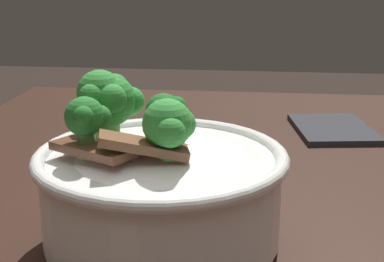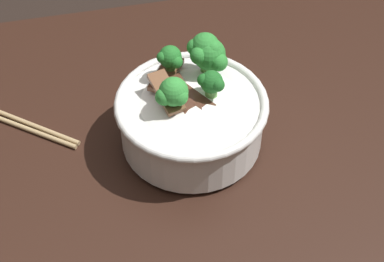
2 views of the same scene
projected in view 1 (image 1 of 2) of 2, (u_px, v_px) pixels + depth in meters
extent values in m
cylinder|color=white|center=(162.00, 240.00, 0.49)|extent=(0.10, 0.10, 0.01)
cylinder|color=white|center=(162.00, 197.00, 0.47)|extent=(0.20, 0.20, 0.07)
torus|color=white|center=(161.00, 157.00, 0.46)|extent=(0.21, 0.21, 0.01)
ellipsoid|color=white|center=(161.00, 171.00, 0.47)|extent=(0.17, 0.17, 0.04)
cube|color=#4C2B1E|center=(153.00, 147.00, 0.46)|extent=(0.06, 0.07, 0.01)
cube|color=brown|center=(92.00, 149.00, 0.44)|extent=(0.06, 0.08, 0.01)
cube|color=brown|center=(144.00, 146.00, 0.43)|extent=(0.04, 0.07, 0.02)
cube|color=#4C2B1E|center=(155.00, 151.00, 0.45)|extent=(0.04, 0.08, 0.02)
cylinder|color=#5B9947|center=(86.00, 144.00, 0.45)|extent=(0.01, 0.01, 0.02)
sphere|color=#237028|center=(85.00, 116.00, 0.44)|extent=(0.03, 0.03, 0.03)
sphere|color=#237028|center=(83.00, 116.00, 0.43)|extent=(0.02, 0.02, 0.02)
sphere|color=#237028|center=(100.00, 117.00, 0.45)|extent=(0.02, 0.02, 0.02)
cylinder|color=#5B9947|center=(164.00, 133.00, 0.49)|extent=(0.02, 0.02, 0.02)
sphere|color=#1E6023|center=(164.00, 111.00, 0.48)|extent=(0.03, 0.03, 0.03)
sphere|color=#1E6023|center=(159.00, 110.00, 0.47)|extent=(0.02, 0.02, 0.02)
sphere|color=#1E6023|center=(176.00, 107.00, 0.49)|extent=(0.02, 0.02, 0.02)
cylinder|color=#5B9947|center=(101.00, 123.00, 0.50)|extent=(0.01, 0.01, 0.03)
sphere|color=#2D8433|center=(100.00, 93.00, 0.49)|extent=(0.04, 0.04, 0.04)
sphere|color=#2D8433|center=(93.00, 97.00, 0.48)|extent=(0.02, 0.02, 0.02)
sphere|color=#2D8433|center=(115.00, 88.00, 0.49)|extent=(0.03, 0.03, 0.03)
cylinder|color=#5B9947|center=(168.00, 152.00, 0.43)|extent=(0.01, 0.01, 0.02)
sphere|color=green|center=(167.00, 124.00, 0.43)|extent=(0.04, 0.04, 0.04)
sphere|color=green|center=(170.00, 132.00, 0.42)|extent=(0.02, 0.02, 0.02)
sphere|color=green|center=(180.00, 124.00, 0.43)|extent=(0.02, 0.02, 0.02)
cylinder|color=#7AB256|center=(111.00, 128.00, 0.50)|extent=(0.02, 0.02, 0.02)
sphere|color=#2D8433|center=(110.00, 100.00, 0.49)|extent=(0.05, 0.05, 0.05)
sphere|color=#2D8433|center=(112.00, 99.00, 0.48)|extent=(0.03, 0.03, 0.03)
sphere|color=#2D8433|center=(130.00, 101.00, 0.50)|extent=(0.03, 0.03, 0.03)
cube|color=#28282D|center=(333.00, 129.00, 0.81)|extent=(0.15, 0.12, 0.01)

